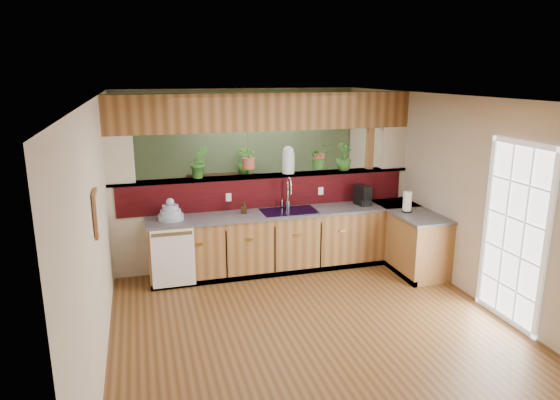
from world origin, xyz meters
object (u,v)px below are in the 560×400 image
object	(u,v)px
coffee_maker	(363,196)
paper_towel	(407,202)
dish_stack	(171,213)
faucet	(288,191)
glass_jar	(288,160)
shelving_console	(231,202)
soap_dispenser	(244,207)

from	to	relation	value
coffee_maker	paper_towel	bearing A→B (deg)	-62.91
dish_stack	coffee_maker	size ratio (longest dim) A/B	1.16
faucet	dish_stack	distance (m)	1.76
coffee_maker	paper_towel	size ratio (longest dim) A/B	0.94
glass_jar	shelving_console	distance (m)	2.26
faucet	glass_jar	world-z (taller)	glass_jar
faucet	dish_stack	size ratio (longest dim) A/B	1.37
soap_dispenser	paper_towel	world-z (taller)	paper_towel
dish_stack	glass_jar	world-z (taller)	glass_jar
dish_stack	paper_towel	bearing A→B (deg)	-9.23
dish_stack	shelving_console	distance (m)	2.62
paper_towel	faucet	bearing A→B (deg)	157.27
soap_dispenser	coffee_maker	distance (m)	1.86
glass_jar	shelving_console	size ratio (longest dim) A/B	0.26
dish_stack	soap_dispenser	distance (m)	1.05
faucet	glass_jar	bearing A→B (deg)	73.87
faucet	soap_dispenser	bearing A→B (deg)	-172.06
faucet	paper_towel	xyz separation A→B (m)	(1.61, -0.68, -0.11)
shelving_console	paper_towel	bearing A→B (deg)	-29.00
shelving_console	faucet	bearing A→B (deg)	-52.91
glass_jar	soap_dispenser	bearing A→B (deg)	-157.40
paper_towel	glass_jar	bearing A→B (deg)	149.94
glass_jar	dish_stack	bearing A→B (deg)	-169.04
soap_dispenser	paper_towel	bearing A→B (deg)	-14.03
soap_dispenser	faucet	bearing A→B (deg)	7.94
faucet	shelving_console	bearing A→B (deg)	103.07
glass_jar	shelving_console	bearing A→B (deg)	106.32
faucet	paper_towel	distance (m)	1.75
soap_dispenser	shelving_console	world-z (taller)	soap_dispenser
faucet	paper_towel	bearing A→B (deg)	-22.73
faucet	shelving_console	xyz separation A→B (m)	(-0.49, 2.12, -0.66)
dish_stack	coffee_maker	bearing A→B (deg)	-0.06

